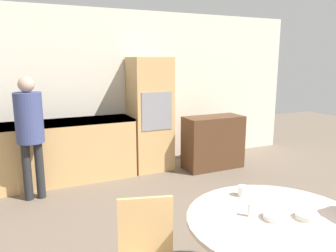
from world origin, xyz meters
name	(u,v)px	position (x,y,z in m)	size (l,w,h in m)	color
wall_back	(110,91)	(0.00, 4.96, 1.30)	(7.10, 0.05, 2.60)	silver
kitchen_counter	(34,154)	(-1.24, 4.62, 0.47)	(2.92, 0.60, 0.92)	tan
oven_unit	(150,114)	(0.57, 4.63, 0.92)	(0.63, 0.59, 1.85)	tan
sideboard	(213,142)	(1.54, 4.20, 0.44)	(1.00, 0.45, 0.88)	#51331E
dining_table	(274,251)	(0.10, 1.20, 0.53)	(1.20, 1.20, 0.77)	#51331E
person_standing	(30,125)	(-1.28, 4.11, 0.99)	(0.34, 0.34, 1.61)	#262628
cup	(243,191)	(0.13, 1.60, 0.81)	(0.08, 0.08, 0.08)	white
bowl_near	(307,216)	(0.29, 1.12, 0.78)	(0.15, 0.15, 0.04)	silver
bowl_centre	(276,216)	(0.10, 1.20, 0.79)	(0.17, 0.17, 0.04)	white
salt_shaker	(250,210)	(-0.04, 1.31, 0.81)	(0.03, 0.03, 0.09)	white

